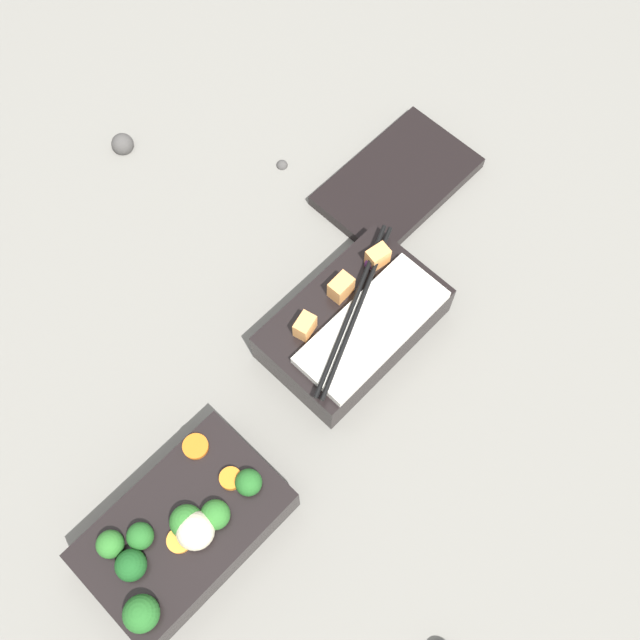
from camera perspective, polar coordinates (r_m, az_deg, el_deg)
ground_plane at (r=0.82m, az=-3.36°, el=-7.93°), size 3.00×3.00×0.00m
bento_tray_vegetable at (r=0.78m, az=-10.34°, el=-15.50°), size 0.20×0.12×0.08m
bento_tray_rice at (r=0.83m, az=2.68°, el=-0.25°), size 0.20×0.12×0.08m
bento_lid at (r=0.96m, az=5.91°, el=10.44°), size 0.20×0.12×0.02m
pebble_0 at (r=0.97m, az=-2.92°, el=11.80°), size 0.01×0.01×0.01m
pebble_2 at (r=1.02m, az=-14.81°, el=12.82°), size 0.03×0.03×0.03m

